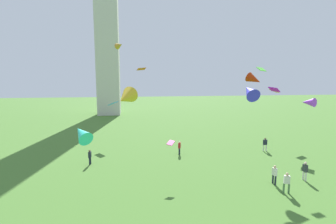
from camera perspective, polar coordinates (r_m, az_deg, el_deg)
person_0 at (r=25.53m, az=23.29°, el=-12.87°), size 0.28×0.56×1.79m
person_1 at (r=29.82m, az=-17.53°, el=-9.68°), size 0.30×0.53×1.71m
person_2 at (r=35.86m, az=21.41°, el=-6.79°), size 0.57×0.28×1.83m
person_3 at (r=24.08m, az=25.64°, el=-14.24°), size 0.54×0.42×1.83m
person_4 at (r=32.11m, az=2.64°, el=-8.01°), size 0.40×0.52×1.75m
person_5 at (r=27.62m, az=28.98°, el=-11.58°), size 0.32×0.57×1.84m
kite_flying_0 at (r=32.24m, az=-11.10°, el=14.81°), size 1.29×1.38×0.91m
kite_flying_1 at (r=38.59m, az=23.22°, el=4.77°), size 1.38×1.76×0.77m
kite_flying_2 at (r=27.03m, az=18.28°, el=4.52°), size 1.52×2.45×2.09m
kite_flying_3 at (r=22.64m, az=-19.24°, el=-4.71°), size 2.29×2.50×1.87m
kite_flying_4 at (r=30.10m, az=29.52°, el=1.95°), size 1.40×1.63×1.01m
kite_flying_5 at (r=42.59m, az=23.23°, el=4.46°), size 1.32×1.00×0.56m
kite_flying_6 at (r=38.86m, az=-12.54°, el=1.94°), size 1.64×1.60×0.67m
kite_flying_7 at (r=32.19m, az=20.65°, el=9.20°), size 0.81×1.12×0.59m
kite_flying_8 at (r=21.93m, az=-9.73°, el=3.28°), size 2.28×2.70×1.87m
kite_flying_9 at (r=25.20m, az=-6.15°, el=9.80°), size 0.94×0.79×0.30m
kite_flying_10 at (r=24.32m, az=0.64°, el=-7.08°), size 0.94×0.97×0.39m
kite_flying_11 at (r=29.92m, az=19.21°, el=7.06°), size 2.00×2.20×1.64m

